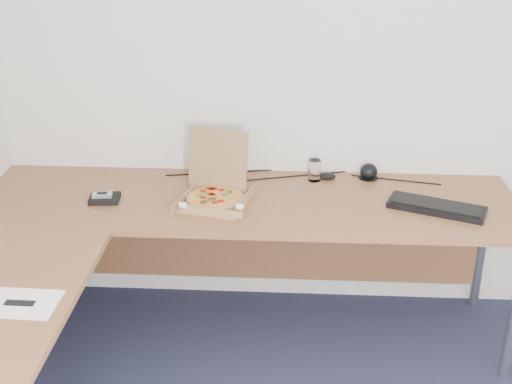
# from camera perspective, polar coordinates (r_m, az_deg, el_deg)

# --- Properties ---
(room_shell) EXTENTS (3.50, 3.50, 2.50)m
(room_shell) POSITION_cam_1_polar(r_m,az_deg,el_deg) (1.69, 12.90, -4.85)
(room_shell) COLOR silver
(room_shell) RESTS_ON ground
(desk) EXTENTS (2.50, 2.20, 0.73)m
(desk) POSITION_cam_1_polar(r_m,az_deg,el_deg) (2.83, -7.96, -4.57)
(desk) COLOR brown
(desk) RESTS_ON ground
(pizza_box) EXTENTS (0.29, 0.34, 0.29)m
(pizza_box) POSITION_cam_1_polar(r_m,az_deg,el_deg) (3.12, -3.44, -0.20)
(pizza_box) COLOR #9F7A4D
(pizza_box) RESTS_ON desk
(drinking_glass) EXTENTS (0.06, 0.06, 0.11)m
(drinking_glass) POSITION_cam_1_polar(r_m,az_deg,el_deg) (3.35, 4.94, 1.82)
(drinking_glass) COLOR white
(drinking_glass) RESTS_ON desk
(keyboard) EXTENTS (0.45, 0.30, 0.03)m
(keyboard) POSITION_cam_1_polar(r_m,az_deg,el_deg) (3.15, 14.92, -1.24)
(keyboard) COLOR black
(keyboard) RESTS_ON desk
(mouse) EXTENTS (0.10, 0.08, 0.03)m
(mouse) POSITION_cam_1_polar(r_m,az_deg,el_deg) (3.38, 5.98, 1.34)
(mouse) COLOR black
(mouse) RESTS_ON desk
(wallet) EXTENTS (0.14, 0.12, 0.02)m
(wallet) POSITION_cam_1_polar(r_m,az_deg,el_deg) (3.21, -12.59, -0.53)
(wallet) COLOR black
(wallet) RESTS_ON desk
(phone) EXTENTS (0.09, 0.06, 0.02)m
(phone) POSITION_cam_1_polar(r_m,az_deg,el_deg) (3.20, -12.78, -0.23)
(phone) COLOR #B2B5BA
(phone) RESTS_ON wallet
(paper_sheet) EXTENTS (0.27, 0.20, 0.00)m
(paper_sheet) POSITION_cam_1_polar(r_m,az_deg,el_deg) (2.53, -19.23, -8.81)
(paper_sheet) COLOR white
(paper_sheet) RESTS_ON desk
(dome_speaker) EXTENTS (0.10, 0.10, 0.08)m
(dome_speaker) POSITION_cam_1_polar(r_m,az_deg,el_deg) (3.41, 9.45, 1.79)
(dome_speaker) COLOR black
(dome_speaker) RESTS_ON desk
(cable_bundle) EXTENTS (0.66, 0.14, 0.01)m
(cable_bundle) POSITION_cam_1_polar(r_m,az_deg,el_deg) (3.40, 3.35, 1.36)
(cable_bundle) COLOR black
(cable_bundle) RESTS_ON desk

